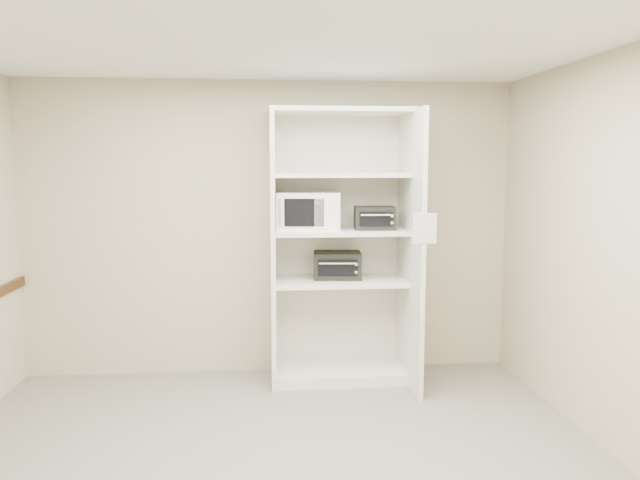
{
  "coord_description": "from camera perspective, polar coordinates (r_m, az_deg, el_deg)",
  "views": [
    {
      "loc": [
        -0.06,
        -3.77,
        1.94
      ],
      "look_at": [
        0.42,
        1.43,
        1.31
      ],
      "focal_mm": 35.0,
      "sensor_mm": 36.0,
      "label": 1
    }
  ],
  "objects": [
    {
      "name": "wall_back",
      "position": [
        5.8,
        -4.62,
        1.05
      ],
      "size": [
        4.5,
        0.02,
        2.7
      ],
      "primitive_type": "cube",
      "color": "#C4B293",
      "rests_on": "ground"
    },
    {
      "name": "paper_sign",
      "position": [
        5.03,
        9.56,
        1.05
      ],
      "size": [
        0.19,
        0.01,
        0.24
      ],
      "primitive_type": "cube",
      "rotation": [
        0.0,
        0.0,
        -0.0
      ],
      "color": "white",
      "rests_on": "shelving_unit"
    },
    {
      "name": "wall_front",
      "position": [
        1.87,
        -3.09,
        -11.63
      ],
      "size": [
        4.5,
        0.02,
        2.7
      ],
      "primitive_type": "cube",
      "color": "#C4B293",
      "rests_on": "ground"
    },
    {
      "name": "toaster_oven_lower",
      "position": [
        5.63,
        1.57,
        -2.31
      ],
      "size": [
        0.45,
        0.35,
        0.24
      ],
      "primitive_type": "cube",
      "rotation": [
        0.0,
        0.0,
        -0.08
      ],
      "color": "black",
      "rests_on": "shelving_unit"
    },
    {
      "name": "wall_right",
      "position": [
        4.46,
        26.04,
        -1.41
      ],
      "size": [
        0.02,
        4.0,
        2.7
      ],
      "primitive_type": "cube",
      "color": "#C4B293",
      "rests_on": "ground"
    },
    {
      "name": "shelving_unit",
      "position": [
        5.58,
        2.3,
        -1.43
      ],
      "size": [
        1.24,
        0.92,
        2.42
      ],
      "color": "beige",
      "rests_on": "floor"
    },
    {
      "name": "ceiling",
      "position": [
        3.84,
        -4.44,
        18.28
      ],
      "size": [
        4.5,
        4.0,
        0.01
      ],
      "primitive_type": "cube",
      "color": "white"
    },
    {
      "name": "floor",
      "position": [
        4.24,
        -4.07,
        -20.36
      ],
      "size": [
        4.5,
        4.0,
        0.01
      ],
      "primitive_type": "cube",
      "color": "#646154",
      "rests_on": "ground"
    },
    {
      "name": "microwave",
      "position": [
        5.52,
        -0.96,
        2.69
      ],
      "size": [
        0.6,
        0.49,
        0.33
      ],
      "primitive_type": "cube",
      "rotation": [
        0.0,
        0.0,
        -0.13
      ],
      "color": "white",
      "rests_on": "shelving_unit"
    },
    {
      "name": "toaster_oven_upper",
      "position": [
        5.53,
        5.02,
        2.02
      ],
      "size": [
        0.37,
        0.29,
        0.2
      ],
      "primitive_type": "cube",
      "rotation": [
        0.0,
        0.0,
        -0.07
      ],
      "color": "black",
      "rests_on": "shelving_unit"
    }
  ]
}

